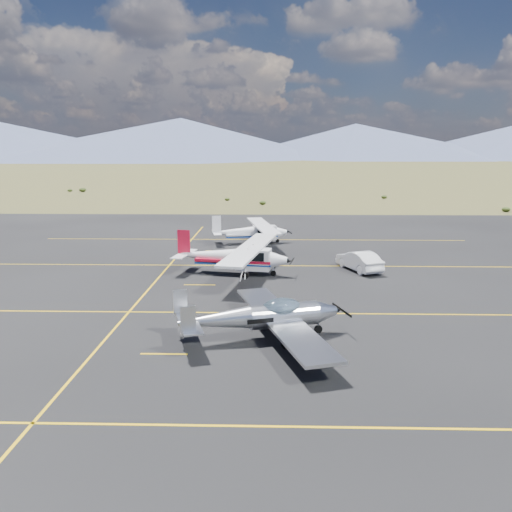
% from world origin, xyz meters
% --- Properties ---
extents(ground, '(1600.00, 1600.00, 0.00)m').
position_xyz_m(ground, '(0.00, 0.00, 0.00)').
color(ground, '#383D1C').
rests_on(ground, ground).
extents(apron, '(72.00, 72.00, 0.02)m').
position_xyz_m(apron, '(0.00, 7.00, 0.00)').
color(apron, black).
rests_on(apron, ground).
extents(aircraft_low_wing, '(7.59, 10.30, 2.25)m').
position_xyz_m(aircraft_low_wing, '(1.24, -1.67, 1.07)').
color(aircraft_low_wing, '#B7B9BE').
rests_on(aircraft_low_wing, apron).
extents(aircraft_cessna, '(7.26, 11.75, 2.96)m').
position_xyz_m(aircraft_cessna, '(-1.01, 10.39, 1.32)').
color(aircraft_cessna, white).
rests_on(aircraft_cessna, apron).
extents(aircraft_plain, '(6.41, 10.38, 2.62)m').
position_xyz_m(aircraft_plain, '(-0.19, 21.94, 1.16)').
color(aircraft_plain, white).
rests_on(aircraft_plain, apron).
extents(sedan, '(2.92, 4.51, 1.40)m').
position_xyz_m(sedan, '(7.82, 11.72, 0.71)').
color(sedan, white).
rests_on(sedan, apron).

